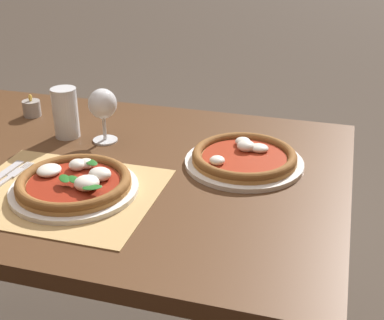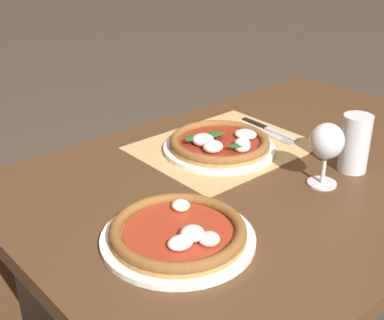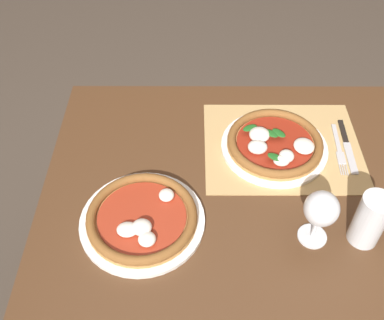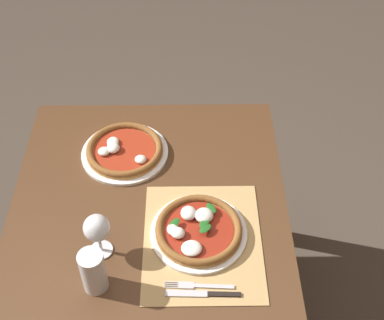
% 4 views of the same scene
% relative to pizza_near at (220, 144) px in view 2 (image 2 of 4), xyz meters
% --- Properties ---
extents(dining_table, '(1.34, 0.90, 0.74)m').
position_rel_pizza_near_xyz_m(dining_table, '(-0.04, 0.16, -0.12)').
color(dining_table, '#4C301C').
rests_on(dining_table, ground).
extents(paper_placemat, '(0.44, 0.36, 0.00)m').
position_rel_pizza_near_xyz_m(paper_placemat, '(-0.03, -0.01, -0.02)').
color(paper_placemat, tan).
rests_on(paper_placemat, dining_table).
extents(pizza_near, '(0.30, 0.30, 0.05)m').
position_rel_pizza_near_xyz_m(pizza_near, '(0.00, 0.00, 0.00)').
color(pizza_near, white).
rests_on(pizza_near, paper_placemat).
extents(pizza_far, '(0.31, 0.31, 0.05)m').
position_rel_pizza_near_xyz_m(pizza_far, '(0.35, 0.25, -0.00)').
color(pizza_far, white).
rests_on(pizza_far, dining_table).
extents(wine_glass, '(0.08, 0.08, 0.16)m').
position_rel_pizza_near_xyz_m(wine_glass, '(-0.06, 0.29, 0.08)').
color(wine_glass, silver).
rests_on(wine_glass, dining_table).
extents(pint_glass, '(0.07, 0.07, 0.15)m').
position_rel_pizza_near_xyz_m(pint_glass, '(-0.17, 0.29, 0.05)').
color(pint_glass, silver).
rests_on(pint_glass, dining_table).
extents(fork, '(0.03, 0.20, 0.00)m').
position_rel_pizza_near_xyz_m(fork, '(-0.18, 0.00, -0.02)').
color(fork, '#B7B7BC').
rests_on(fork, paper_placemat).
extents(knife, '(0.02, 0.22, 0.01)m').
position_rel_pizza_near_xyz_m(knife, '(-0.21, -0.01, -0.02)').
color(knife, black).
rests_on(knife, paper_placemat).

